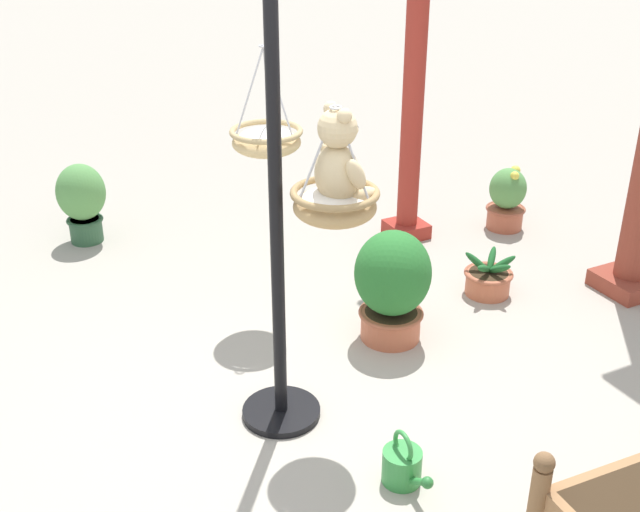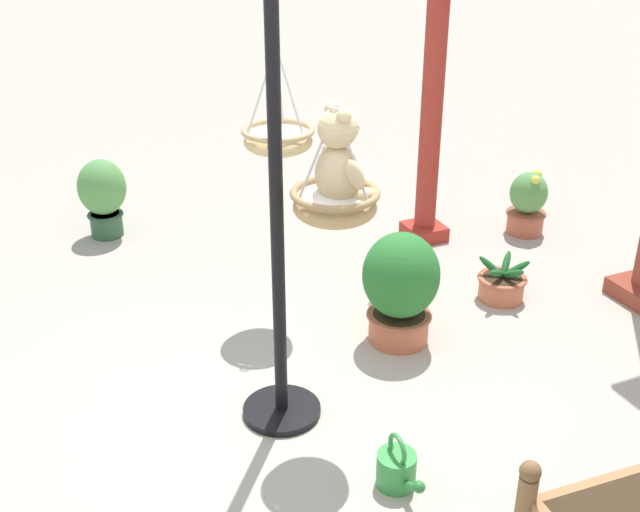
# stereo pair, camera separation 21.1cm
# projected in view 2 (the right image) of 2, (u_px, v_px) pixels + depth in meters

# --- Properties ---
(ground_plane) EXTENTS (40.00, 40.00, 0.00)m
(ground_plane) POSITION_uv_depth(u_px,v_px,m) (311.00, 418.00, 4.43)
(ground_plane) COLOR #A8A093
(display_pole_central) EXTENTS (0.44, 0.44, 2.40)m
(display_pole_central) POSITION_uv_depth(u_px,v_px,m) (279.00, 299.00, 4.14)
(display_pole_central) COLOR black
(display_pole_central) RESTS_ON ground
(hanging_basket_with_teddy) EXTENTS (0.44, 0.44, 0.59)m
(hanging_basket_with_teddy) POSITION_uv_depth(u_px,v_px,m) (335.00, 204.00, 3.86)
(hanging_basket_with_teddy) COLOR tan
(teddy_bear) EXTENTS (0.34, 0.30, 0.49)m
(teddy_bear) POSITION_uv_depth(u_px,v_px,m) (340.00, 162.00, 3.78)
(teddy_bear) COLOR #D1B789
(hanging_basket_left_high) EXTENTS (0.47, 0.47, 0.69)m
(hanging_basket_left_high) POSITION_uv_depth(u_px,v_px,m) (278.00, 139.00, 5.00)
(hanging_basket_left_high) COLOR tan
(greenhouse_pillar_far_back) EXTENTS (0.32, 0.32, 2.84)m
(greenhouse_pillar_far_back) POSITION_uv_depth(u_px,v_px,m) (434.00, 74.00, 5.96)
(greenhouse_pillar_far_back) COLOR #9E2D23
(greenhouse_pillar_far_back) RESTS_ON ground
(potted_plant_flowering_red) EXTENTS (0.49, 0.49, 0.75)m
(potted_plant_flowering_red) POSITION_uv_depth(u_px,v_px,m) (400.00, 286.00, 4.99)
(potted_plant_flowering_red) COLOR #BC6042
(potted_plant_flowering_red) RESTS_ON ground
(potted_plant_bushy_green) EXTENTS (0.33, 0.33, 0.54)m
(potted_plant_bushy_green) POSITION_uv_depth(u_px,v_px,m) (527.00, 203.00, 6.56)
(potted_plant_bushy_green) COLOR #AD563D
(potted_plant_bushy_green) RESTS_ON ground
(potted_plant_small_succulent) EXTENTS (0.37, 0.38, 0.32)m
(potted_plant_small_succulent) POSITION_uv_depth(u_px,v_px,m) (502.00, 284.00, 5.60)
(potted_plant_small_succulent) COLOR #BC6042
(potted_plant_small_succulent) RESTS_ON ground
(potted_plant_conical_shrub) EXTENTS (0.39, 0.39, 0.66)m
(potted_plant_conical_shrub) POSITION_uv_depth(u_px,v_px,m) (103.00, 194.00, 6.46)
(potted_plant_conical_shrub) COLOR #2D5638
(potted_plant_conical_shrub) RESTS_ON ground
(watering_can) EXTENTS (0.35, 0.20, 0.30)m
(watering_can) POSITION_uv_depth(u_px,v_px,m) (397.00, 469.00, 3.91)
(watering_can) COLOR #338C3F
(watering_can) RESTS_ON ground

